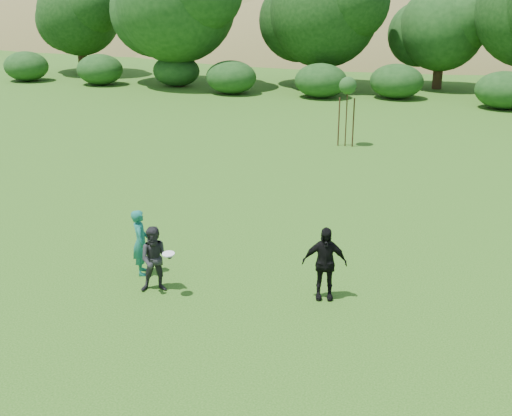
# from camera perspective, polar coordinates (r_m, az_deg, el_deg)

# --- Properties ---
(ground) EXTENTS (120.00, 120.00, 0.00)m
(ground) POSITION_cam_1_polar(r_m,az_deg,el_deg) (13.91, -3.84, -8.24)
(ground) COLOR #19470C
(ground) RESTS_ON ground
(player_teal) EXTENTS (0.60, 0.68, 1.57)m
(player_teal) POSITION_cam_1_polar(r_m,az_deg,el_deg) (15.05, -10.22, -3.00)
(player_teal) COLOR #176758
(player_teal) RESTS_ON ground
(player_grey) EXTENTS (0.89, 0.80, 1.50)m
(player_grey) POSITION_cam_1_polar(r_m,az_deg,el_deg) (14.17, -8.90, -4.54)
(player_grey) COLOR #252527
(player_grey) RESTS_ON ground
(player_black) EXTENTS (1.02, 0.63, 1.63)m
(player_black) POSITION_cam_1_polar(r_m,az_deg,el_deg) (13.73, 6.10, -4.90)
(player_black) COLOR black
(player_black) RESTS_ON ground
(frisbee) EXTENTS (0.27, 0.27, 0.05)m
(frisbee) POSITION_cam_1_polar(r_m,az_deg,el_deg) (13.77, -7.79, -4.07)
(frisbee) COLOR white
(frisbee) RESTS_ON ground
(sapling) EXTENTS (0.70, 0.70, 2.85)m
(sapling) POSITION_cam_1_polar(r_m,az_deg,el_deg) (26.48, 8.15, 10.56)
(sapling) COLOR #382416
(sapling) RESTS_ON ground
(hillside) EXTENTS (150.00, 72.00, 52.00)m
(hillside) POSITION_cam_1_polar(r_m,az_deg,el_deg) (82.12, 13.88, 6.01)
(hillside) COLOR olive
(hillside) RESTS_ON ground
(tree_row) EXTENTS (53.92, 10.38, 9.62)m
(tree_row) POSITION_cam_1_polar(r_m,az_deg,el_deg) (40.14, 16.56, 16.51)
(tree_row) COLOR #3A2616
(tree_row) RESTS_ON ground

